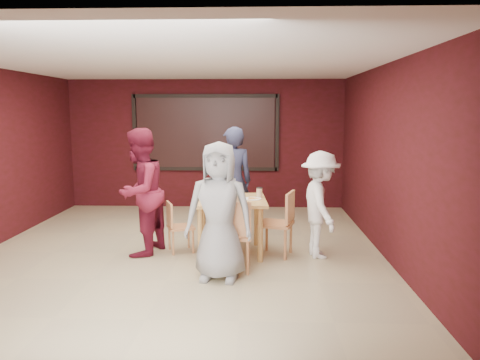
{
  "coord_description": "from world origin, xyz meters",
  "views": [
    {
      "loc": [
        1.14,
        -6.73,
        2.12
      ],
      "look_at": [
        0.88,
        0.05,
        1.12
      ],
      "focal_mm": 35.0,
      "sensor_mm": 36.0,
      "label": 1
    }
  ],
  "objects_px": {
    "chair_left": "(176,224)",
    "diner_front": "(219,211)",
    "dining_table": "(230,206)",
    "diner_right": "(320,205)",
    "diner_left": "(140,192)",
    "chair_right": "(281,220)",
    "diner_back": "(233,181)",
    "chair_front": "(233,232)",
    "chair_back": "(226,209)"
  },
  "relations": [
    {
      "from": "diner_back",
      "to": "diner_front",
      "type": "bearing_deg",
      "value": 73.49
    },
    {
      "from": "chair_back",
      "to": "chair_left",
      "type": "relative_size",
      "value": 1.2
    },
    {
      "from": "chair_right",
      "to": "diner_right",
      "type": "height_order",
      "value": "diner_right"
    },
    {
      "from": "diner_front",
      "to": "diner_left",
      "type": "distance_m",
      "value": 1.6
    },
    {
      "from": "dining_table",
      "to": "diner_left",
      "type": "xyz_separation_m",
      "value": [
        -1.33,
        -0.07,
        0.21
      ]
    },
    {
      "from": "chair_back",
      "to": "diner_front",
      "type": "height_order",
      "value": "diner_front"
    },
    {
      "from": "dining_table",
      "to": "diner_right",
      "type": "relative_size",
      "value": 0.72
    },
    {
      "from": "dining_table",
      "to": "diner_back",
      "type": "height_order",
      "value": "diner_back"
    },
    {
      "from": "diner_right",
      "to": "chair_left",
      "type": "bearing_deg",
      "value": 78.04
    },
    {
      "from": "chair_left",
      "to": "diner_front",
      "type": "height_order",
      "value": "diner_front"
    },
    {
      "from": "diner_front",
      "to": "diner_right",
      "type": "height_order",
      "value": "diner_front"
    },
    {
      "from": "chair_back",
      "to": "chair_right",
      "type": "height_order",
      "value": "chair_right"
    },
    {
      "from": "dining_table",
      "to": "chair_left",
      "type": "xyz_separation_m",
      "value": [
        -0.81,
        0.04,
        -0.29
      ]
    },
    {
      "from": "chair_right",
      "to": "diner_right",
      "type": "xyz_separation_m",
      "value": [
        0.56,
        -0.01,
        0.23
      ]
    },
    {
      "from": "diner_front",
      "to": "diner_back",
      "type": "height_order",
      "value": "diner_back"
    },
    {
      "from": "chair_front",
      "to": "chair_right",
      "type": "relative_size",
      "value": 1.01
    },
    {
      "from": "dining_table",
      "to": "diner_right",
      "type": "height_order",
      "value": "diner_right"
    },
    {
      "from": "chair_right",
      "to": "diner_back",
      "type": "relative_size",
      "value": 0.52
    },
    {
      "from": "diner_front",
      "to": "diner_left",
      "type": "relative_size",
      "value": 0.93
    },
    {
      "from": "chair_front",
      "to": "chair_right",
      "type": "height_order",
      "value": "chair_front"
    },
    {
      "from": "diner_left",
      "to": "chair_right",
      "type": "bearing_deg",
      "value": 105.4
    },
    {
      "from": "chair_front",
      "to": "diner_front",
      "type": "bearing_deg",
      "value": -124.72
    },
    {
      "from": "chair_back",
      "to": "diner_front",
      "type": "xyz_separation_m",
      "value": [
        0.03,
        -1.77,
        0.35
      ]
    },
    {
      "from": "diner_left",
      "to": "diner_right",
      "type": "height_order",
      "value": "diner_left"
    },
    {
      "from": "diner_back",
      "to": "dining_table",
      "type": "bearing_deg",
      "value": 75.91
    },
    {
      "from": "diner_front",
      "to": "chair_front",
      "type": "bearing_deg",
      "value": 62.45
    },
    {
      "from": "dining_table",
      "to": "diner_right",
      "type": "bearing_deg",
      "value": -4.44
    },
    {
      "from": "diner_front",
      "to": "chair_back",
      "type": "bearing_deg",
      "value": 98.29
    },
    {
      "from": "diner_back",
      "to": "diner_left",
      "type": "bearing_deg",
      "value": 26.93
    },
    {
      "from": "dining_table",
      "to": "chair_front",
      "type": "distance_m",
      "value": 0.85
    },
    {
      "from": "diner_back",
      "to": "chair_left",
      "type": "bearing_deg",
      "value": 38.27
    },
    {
      "from": "chair_left",
      "to": "diner_front",
      "type": "bearing_deg",
      "value": -56.34
    },
    {
      "from": "chair_back",
      "to": "chair_left",
      "type": "distance_m",
      "value": 0.97
    },
    {
      "from": "chair_left",
      "to": "diner_right",
      "type": "bearing_deg",
      "value": -3.84
    },
    {
      "from": "chair_front",
      "to": "chair_left",
      "type": "relative_size",
      "value": 1.26
    },
    {
      "from": "dining_table",
      "to": "chair_right",
      "type": "bearing_deg",
      "value": -6.62
    },
    {
      "from": "chair_back",
      "to": "diner_back",
      "type": "relative_size",
      "value": 0.5
    },
    {
      "from": "chair_right",
      "to": "dining_table",
      "type": "bearing_deg",
      "value": 173.38
    },
    {
      "from": "chair_left",
      "to": "chair_right",
      "type": "distance_m",
      "value": 1.58
    },
    {
      "from": "chair_right",
      "to": "diner_left",
      "type": "distance_m",
      "value": 2.12
    },
    {
      "from": "chair_front",
      "to": "diner_right",
      "type": "bearing_deg",
      "value": 30.65
    },
    {
      "from": "diner_right",
      "to": "chair_right",
      "type": "bearing_deg",
      "value": 80.4
    },
    {
      "from": "chair_right",
      "to": "diner_back",
      "type": "xyz_separation_m",
      "value": [
        -0.77,
        1.19,
        0.39
      ]
    },
    {
      "from": "diner_front",
      "to": "diner_back",
      "type": "relative_size",
      "value": 0.94
    },
    {
      "from": "diner_back",
      "to": "chair_front",
      "type": "bearing_deg",
      "value": 78.22
    },
    {
      "from": "chair_back",
      "to": "chair_left",
      "type": "height_order",
      "value": "chair_back"
    },
    {
      "from": "dining_table",
      "to": "chair_front",
      "type": "bearing_deg",
      "value": -83.69
    },
    {
      "from": "diner_back",
      "to": "diner_right",
      "type": "height_order",
      "value": "diner_back"
    },
    {
      "from": "chair_right",
      "to": "diner_left",
      "type": "bearing_deg",
      "value": 179.53
    },
    {
      "from": "dining_table",
      "to": "chair_front",
      "type": "xyz_separation_m",
      "value": [
        0.09,
        -0.83,
        -0.17
      ]
    }
  ]
}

